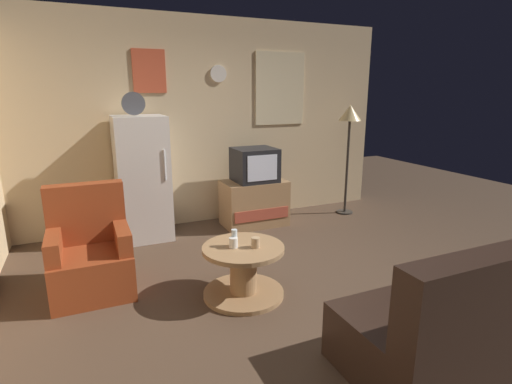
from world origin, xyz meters
TOP-DOWN VIEW (x-y plane):
  - ground_plane at (0.00, 0.00)m, footprint 12.00×12.00m
  - wall_with_art at (0.01, 2.45)m, footprint 5.20×0.12m
  - fridge at (-0.99, 2.07)m, footprint 0.60×0.62m
  - tv_stand at (0.44, 1.95)m, footprint 0.84×0.53m
  - crt_tv at (0.45, 1.95)m, footprint 0.54×0.51m
  - standing_lamp at (1.91, 1.90)m, footprint 0.32×0.32m
  - coffee_table at (-0.42, 0.21)m, footprint 0.72×0.72m
  - wine_glass at (-0.49, 0.25)m, footprint 0.05×0.05m
  - mug_ceramic_white at (-0.51, 0.22)m, footprint 0.08×0.08m
  - mug_ceramic_tan at (-0.33, 0.14)m, footprint 0.08×0.08m
  - armchair at (-1.65, 0.86)m, footprint 0.68×0.68m
  - couch at (0.62, -1.24)m, footprint 1.70×0.80m

SIDE VIEW (x-z plane):
  - ground_plane at x=0.00m, z-range 0.00..0.00m
  - coffee_table at x=-0.42m, z-range 0.00..0.47m
  - tv_stand at x=0.44m, z-range 0.00..0.61m
  - couch at x=0.62m, z-range -0.15..0.77m
  - armchair at x=-1.65m, z-range -0.14..0.82m
  - mug_ceramic_white at x=-0.51m, z-range 0.47..0.56m
  - mug_ceramic_tan at x=-0.33m, z-range 0.47..0.56m
  - wine_glass at x=-0.49m, z-range 0.47..0.62m
  - fridge at x=-0.99m, z-range -0.13..1.64m
  - crt_tv at x=0.45m, z-range 0.61..1.05m
  - standing_lamp at x=1.91m, z-range 0.56..2.15m
  - wall_with_art at x=0.01m, z-range 0.01..2.73m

